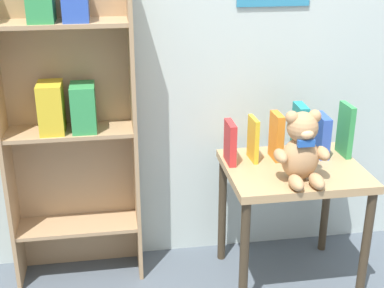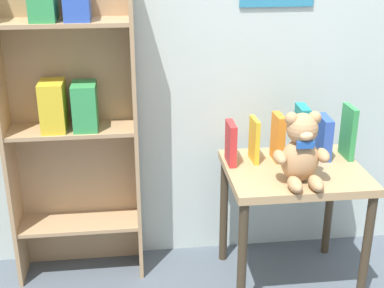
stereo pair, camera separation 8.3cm
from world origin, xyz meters
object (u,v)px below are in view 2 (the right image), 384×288
object	(u,v)px
teddy_bear	(301,151)
book_standing_blue	(324,137)
book_standing_orange	(278,137)
book_standing_teal	(301,133)
bookshelf_side	(70,110)
book_standing_green	(348,132)
display_table	(293,187)
book_standing_yellow	(254,140)
book_standing_red	(231,143)

from	to	relation	value
teddy_bear	book_standing_blue	world-z (taller)	teddy_bear
book_standing_orange	book_standing_teal	distance (m)	0.11
bookshelf_side	book_standing_green	size ratio (longest dim) A/B	6.05
display_table	book_standing_yellow	world-z (taller)	book_standing_yellow
display_table	book_standing_green	world-z (taller)	book_standing_green
bookshelf_side	teddy_bear	distance (m)	1.03
book_standing_blue	book_standing_green	size ratio (longest dim) A/B	0.79
display_table	book_standing_green	distance (m)	0.36
book_standing_blue	book_standing_orange	bearing A→B (deg)	-176.03
book_standing_red	book_standing_orange	size ratio (longest dim) A/B	0.88
teddy_bear	book_standing_orange	distance (m)	0.24
book_standing_yellow	book_standing_green	bearing A→B (deg)	-3.28
book_standing_red	book_standing_teal	world-z (taller)	book_standing_teal
book_standing_teal	book_standing_red	bearing A→B (deg)	-174.19
bookshelf_side	book_standing_red	size ratio (longest dim) A/B	7.80
display_table	book_standing_red	distance (m)	0.34
book_standing_yellow	book_standing_orange	world-z (taller)	book_standing_orange
display_table	book_standing_teal	distance (m)	0.25
book_standing_orange	book_standing_blue	bearing A→B (deg)	0.15
book_standing_green	book_standing_blue	bearing A→B (deg)	171.63
bookshelf_side	book_standing_blue	world-z (taller)	bookshelf_side
bookshelf_side	teddy_bear	world-z (taller)	bookshelf_side
book_standing_yellow	bookshelf_side	bearing A→B (deg)	168.38
display_table	book_standing_green	size ratio (longest dim) A/B	2.46
book_standing_teal	book_standing_green	distance (m)	0.22
teddy_bear	book_standing_yellow	world-z (taller)	teddy_bear
book_standing_teal	book_standing_blue	size ratio (longest dim) A/B	1.29
bookshelf_side	display_table	world-z (taller)	bookshelf_side
teddy_bear	book_standing_blue	xyz separation A→B (m)	(0.19, 0.25, -0.04)
bookshelf_side	book_standing_teal	xyz separation A→B (m)	(1.04, -0.13, -0.11)
book_standing_yellow	display_table	bearing A→B (deg)	-35.10
book_standing_orange	book_standing_green	bearing A→B (deg)	-2.80
bookshelf_side	book_standing_teal	world-z (taller)	bookshelf_side
bookshelf_side	book_standing_orange	world-z (taller)	bookshelf_side
teddy_bear	book_standing_blue	bearing A→B (deg)	52.76
book_standing_orange	book_standing_green	distance (m)	0.33
bookshelf_side	book_standing_orange	size ratio (longest dim) A/B	6.89
display_table	book_standing_green	bearing A→B (deg)	19.74
book_standing_red	book_standing_green	world-z (taller)	book_standing_green
book_standing_orange	bookshelf_side	bearing A→B (deg)	170.39
display_table	book_standing_orange	bearing A→B (deg)	117.23
book_standing_yellow	book_standing_orange	bearing A→B (deg)	-2.05
book_standing_yellow	book_standing_green	size ratio (longest dim) A/B	0.82
book_standing_red	book_standing_teal	xyz separation A→B (m)	(0.33, 0.02, 0.03)
teddy_bear	book_standing_blue	distance (m)	0.31
book_standing_red	book_standing_blue	world-z (taller)	book_standing_blue
display_table	teddy_bear	bearing A→B (deg)	-99.67
bookshelf_side	book_standing_orange	distance (m)	0.95
teddy_bear	book_standing_orange	bearing A→B (deg)	97.58
teddy_bear	book_standing_teal	size ratio (longest dim) A/B	1.22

